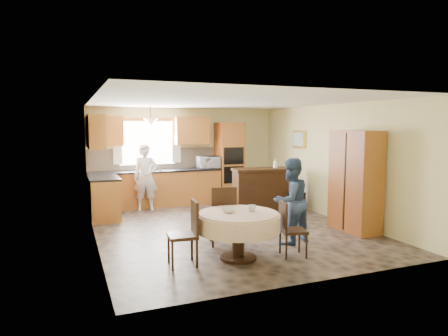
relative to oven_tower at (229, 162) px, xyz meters
The scene contains 36 objects.
floor 3.11m from the oven_tower, 113.15° to the right, with size 5.00×6.00×0.01m, color brown.
ceiling 3.26m from the oven_tower, 113.15° to the right, with size 5.00×6.00×0.01m, color white.
wall_back 1.21m from the oven_tower, 164.91° to the left, with size 5.00×0.02×2.50m, color #D5CB88.
wall_front 5.81m from the oven_tower, 101.43° to the right, with size 5.00×0.02×2.50m, color #D5CB88.
wall_left 4.54m from the oven_tower, 143.61° to the right, with size 0.02×6.00×2.50m, color #D5CB88.
wall_right 3.02m from the oven_tower, 63.35° to the right, with size 0.02×6.00×2.50m, color #D5CB88.
window 2.24m from the oven_tower, behind, with size 1.40×0.03×1.10m, color white.
curtain_left 2.97m from the oven_tower, behind, with size 0.22×0.02×1.15m, color white.
curtain_right 1.54m from the oven_tower, behind, with size 0.22×0.02×1.15m, color white.
base_cab_back 2.09m from the oven_tower, behind, with size 3.30×0.60×0.88m, color #C57C34.
counter_back 2.01m from the oven_tower, behind, with size 3.30×0.64×0.04m, color black.
base_cab_left 3.52m from the oven_tower, 165.12° to the right, with size 0.60×1.20×0.88m, color #C57C34.
counter_left 3.47m from the oven_tower, 165.12° to the right, with size 0.64×1.20×0.04m, color black.
backsplash 2.03m from the oven_tower, behind, with size 3.30×0.02×0.55m, color tan.
wall_cab_left 3.31m from the oven_tower, behind, with size 0.85×0.33×0.72m, color orange.
wall_cab_right 1.32m from the oven_tower, behind, with size 0.90×0.33×0.72m, color orange.
wall_cab_side 3.70m from the oven_tower, 165.67° to the right, with size 0.33×1.20×0.72m, color orange.
oven_tower is the anchor object (origin of this frame).
oven_upper 0.37m from the oven_tower, 90.00° to the right, with size 0.56×0.01×0.45m, color black.
oven_lower 0.44m from the oven_tower, 90.00° to the right, with size 0.56×0.01×0.45m, color black.
pendant 2.40m from the oven_tower, behind, with size 0.36×0.36×0.18m, color beige.
sideboard 1.72m from the oven_tower, 84.03° to the right, with size 1.37×0.57×0.98m, color #331A0D.
space_heater 2.33m from the oven_tower, 65.99° to the right, with size 0.35×0.25×0.48m, color black.
cupboard 3.94m from the oven_tower, 74.22° to the right, with size 0.51×1.02×1.94m, color #C57C34.
dining_table 4.81m from the oven_tower, 110.63° to the right, with size 1.27×1.27×0.72m.
chair_left 5.12m from the oven_tower, 119.12° to the right, with size 0.45×0.45×0.95m.
chair_back 4.11m from the oven_tower, 113.74° to the right, with size 0.53×0.53×1.02m.
chair_right 4.77m from the oven_tower, 100.98° to the right, with size 0.45×0.45×0.87m.
framed_picture 2.01m from the oven_tower, 46.20° to the right, with size 0.06×0.52×0.43m.
microwave 0.62m from the oven_tower, behind, with size 0.57×0.39×0.32m, color silver.
person_sink 2.38m from the oven_tower, behind, with size 0.58×0.38×1.60m, color silver.
person_dining 4.10m from the oven_tower, 97.24° to the right, with size 0.72×0.56×1.48m, color navy.
bowl_sideboard 1.62m from the oven_tower, 93.87° to the right, with size 0.21×0.21×0.05m, color #B2B2B2.
bottle_sideboard 1.70m from the oven_tower, 72.17° to the right, with size 0.11×0.11×0.27m, color silver.
cup_table 4.70m from the oven_tower, 108.04° to the right, with size 0.13×0.13×0.10m, color #B2B2B2.
bowl_table 4.80m from the oven_tower, 112.39° to the right, with size 0.19×0.19×0.06m, color #B2B2B2.
Camera 1 is at (-2.92, -7.24, 2.03)m, focal length 32.00 mm.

